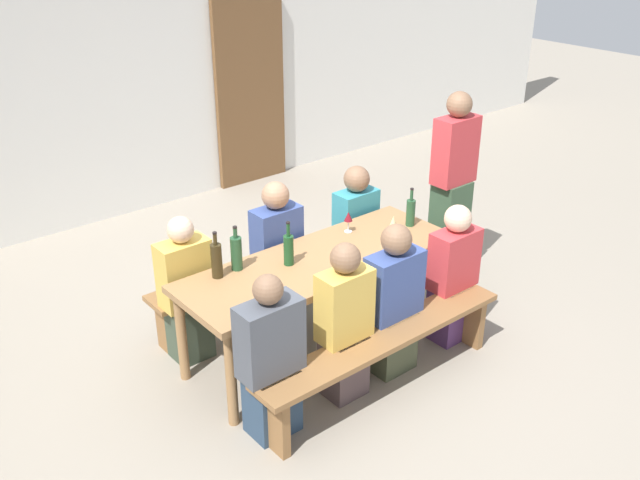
{
  "coord_description": "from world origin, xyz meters",
  "views": [
    {
      "loc": [
        -2.85,
        -3.46,
        3.09
      ],
      "look_at": [
        0.0,
        0.0,
        0.9
      ],
      "focal_mm": 39.87,
      "sensor_mm": 36.0,
      "label": 1
    }
  ],
  "objects_px": {
    "standing_host": "(452,190)",
    "wine_glass_1": "(348,218)",
    "wine_bottle_0": "(411,212)",
    "seated_guest_far_0": "(186,293)",
    "tasting_table": "(320,269)",
    "wine_glass_2": "(394,242)",
    "seated_guest_near_2": "(393,303)",
    "seated_guest_near_3": "(452,277)",
    "seated_guest_near_0": "(271,362)",
    "seated_guest_far_2": "(355,231)",
    "wine_bottle_2": "(217,260)",
    "wine_glass_0": "(393,223)",
    "seated_guest_far_1": "(277,256)",
    "wooden_door": "(250,93)",
    "seated_guest_near_1": "(344,325)",
    "wine_bottle_3": "(289,249)",
    "bench_far": "(267,272)",
    "wine_bottle_1": "(236,253)",
    "bench_near": "(384,347)"
  },
  "relations": [
    {
      "from": "seated_guest_near_0",
      "to": "seated_guest_near_1",
      "type": "xyz_separation_m",
      "value": [
        0.6,
        0.0,
        0.02
      ]
    },
    {
      "from": "wooden_door",
      "to": "seated_guest_near_1",
      "type": "bearing_deg",
      "value": -116.22
    },
    {
      "from": "wine_glass_2",
      "to": "seated_guest_near_2",
      "type": "bearing_deg",
      "value": -133.55
    },
    {
      "from": "wine_bottle_2",
      "to": "wine_glass_0",
      "type": "height_order",
      "value": "wine_bottle_2"
    },
    {
      "from": "wooden_door",
      "to": "wine_bottle_1",
      "type": "relative_size",
      "value": 6.45
    },
    {
      "from": "bench_far",
      "to": "seated_guest_far_1",
      "type": "xyz_separation_m",
      "value": [
        0.0,
        -0.15,
        0.21
      ]
    },
    {
      "from": "seated_guest_near_0",
      "to": "tasting_table",
      "type": "bearing_deg",
      "value": -57.53
    },
    {
      "from": "bench_near",
      "to": "wine_bottle_2",
      "type": "distance_m",
      "value": 1.26
    },
    {
      "from": "wine_bottle_3",
      "to": "seated_guest_near_2",
      "type": "distance_m",
      "value": 0.82
    },
    {
      "from": "seated_guest_far_1",
      "to": "wine_bottle_0",
      "type": "bearing_deg",
      "value": 59.76
    },
    {
      "from": "seated_guest_far_1",
      "to": "seated_guest_far_2",
      "type": "relative_size",
      "value": 1.06
    },
    {
      "from": "seated_guest_near_1",
      "to": "wine_bottle_2",
      "type": "bearing_deg",
      "value": 32.12
    },
    {
      "from": "wine_bottle_0",
      "to": "seated_guest_far_0",
      "type": "xyz_separation_m",
      "value": [
        -1.71,
        0.53,
        -0.33
      ]
    },
    {
      "from": "bench_far",
      "to": "wine_bottle_2",
      "type": "relative_size",
      "value": 6.02
    },
    {
      "from": "wine_glass_0",
      "to": "seated_guest_far_0",
      "type": "height_order",
      "value": "seated_guest_far_0"
    },
    {
      "from": "wine_bottle_0",
      "to": "wine_glass_0",
      "type": "xyz_separation_m",
      "value": [
        -0.25,
        -0.06,
        0.0
      ]
    },
    {
      "from": "standing_host",
      "to": "wine_glass_1",
      "type": "bearing_deg",
      "value": -2.45
    },
    {
      "from": "wooden_door",
      "to": "seated_guest_near_3",
      "type": "bearing_deg",
      "value": -101.58
    },
    {
      "from": "tasting_table",
      "to": "wine_bottle_3",
      "type": "height_order",
      "value": "wine_bottle_3"
    },
    {
      "from": "seated_guest_near_3",
      "to": "seated_guest_far_0",
      "type": "height_order",
      "value": "seated_guest_far_0"
    },
    {
      "from": "wine_bottle_2",
      "to": "seated_guest_near_0",
      "type": "relative_size",
      "value": 0.3
    },
    {
      "from": "wine_bottle_1",
      "to": "seated_guest_near_1",
      "type": "relative_size",
      "value": 0.29
    },
    {
      "from": "tasting_table",
      "to": "wine_glass_1",
      "type": "distance_m",
      "value": 0.54
    },
    {
      "from": "standing_host",
      "to": "bench_far",
      "type": "bearing_deg",
      "value": -17.72
    },
    {
      "from": "tasting_table",
      "to": "bench_near",
      "type": "bearing_deg",
      "value": -90.0
    },
    {
      "from": "wooden_door",
      "to": "wine_bottle_1",
      "type": "bearing_deg",
      "value": -126.03
    },
    {
      "from": "seated_guest_near_3",
      "to": "wine_glass_1",
      "type": "bearing_deg",
      "value": 28.26
    },
    {
      "from": "seated_guest_far_2",
      "to": "wine_bottle_2",
      "type": "bearing_deg",
      "value": -79.55
    },
    {
      "from": "wine_bottle_0",
      "to": "wine_glass_2",
      "type": "relative_size",
      "value": 1.99
    },
    {
      "from": "bench_far",
      "to": "bench_near",
      "type": "bearing_deg",
      "value": -90.0
    },
    {
      "from": "bench_far",
      "to": "seated_guest_far_2",
      "type": "height_order",
      "value": "seated_guest_far_2"
    },
    {
      "from": "wine_bottle_0",
      "to": "wine_glass_0",
      "type": "bearing_deg",
      "value": -165.72
    },
    {
      "from": "bench_near",
      "to": "seated_guest_near_2",
      "type": "xyz_separation_m",
      "value": [
        0.23,
        0.15,
        0.18
      ]
    },
    {
      "from": "wine_bottle_0",
      "to": "standing_host",
      "type": "bearing_deg",
      "value": 13.97
    },
    {
      "from": "tasting_table",
      "to": "seated_guest_near_3",
      "type": "relative_size",
      "value": 1.92
    },
    {
      "from": "wooden_door",
      "to": "wine_bottle_3",
      "type": "distance_m",
      "value": 3.62
    },
    {
      "from": "tasting_table",
      "to": "wine_glass_0",
      "type": "bearing_deg",
      "value": -6.27
    },
    {
      "from": "wooden_door",
      "to": "seated_guest_far_0",
      "type": "height_order",
      "value": "wooden_door"
    },
    {
      "from": "bench_far",
      "to": "seated_guest_near_2",
      "type": "bearing_deg",
      "value": -79.22
    },
    {
      "from": "wooden_door",
      "to": "tasting_table",
      "type": "relative_size",
      "value": 0.99
    },
    {
      "from": "tasting_table",
      "to": "bench_near",
      "type": "relative_size",
      "value": 1.05
    },
    {
      "from": "seated_guest_far_0",
      "to": "bench_far",
      "type": "bearing_deg",
      "value": 100.57
    },
    {
      "from": "wine_glass_0",
      "to": "seated_guest_far_1",
      "type": "bearing_deg",
      "value": 137.73
    },
    {
      "from": "wine_bottle_2",
      "to": "seated_guest_near_1",
      "type": "distance_m",
      "value": 0.96
    },
    {
      "from": "wine_glass_0",
      "to": "seated_guest_near_2",
      "type": "relative_size",
      "value": 0.15
    },
    {
      "from": "wine_bottle_3",
      "to": "seated_guest_far_0",
      "type": "relative_size",
      "value": 0.29
    },
    {
      "from": "seated_guest_near_0",
      "to": "seated_guest_far_0",
      "type": "height_order",
      "value": "same"
    },
    {
      "from": "wine_bottle_0",
      "to": "wine_glass_0",
      "type": "distance_m",
      "value": 0.26
    },
    {
      "from": "wine_glass_0",
      "to": "seated_guest_far_2",
      "type": "distance_m",
      "value": 0.7
    },
    {
      "from": "seated_guest_near_1",
      "to": "seated_guest_far_1",
      "type": "distance_m",
      "value": 1.07
    }
  ]
}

